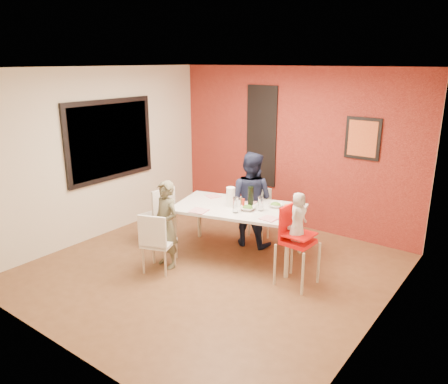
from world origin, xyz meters
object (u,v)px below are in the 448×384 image
Objects in this scene: dining_table at (239,211)px; chair_left at (160,213)px; chair_near at (156,240)px; wine_bottle at (251,197)px; paper_towel_roll at (231,197)px; child_far at (250,199)px; chair_far at (257,211)px; child_near at (166,225)px; toddler at (298,216)px; high_chair at (295,238)px.

chair_left is at bearing -162.55° from dining_table.
wine_bottle is (0.73, 1.18, 0.44)m from chair_near.
child_far is at bearing 88.30° from paper_towel_roll.
paper_towel_roll reaches higher than dining_table.
child_near is (-0.49, -1.57, 0.15)m from chair_far.
child_far is 0.53m from paper_towel_roll.
chair_left is 1.43m from child_far.
toddler reaches higher than chair_left.
chair_left is at bearing 28.97° from child_far.
paper_towel_roll reaches higher than chair_left.
high_chair is 1.36m from child_far.
wine_bottle is (0.16, 0.06, 0.22)m from dining_table.
child_far is (0.02, -0.23, 0.27)m from chair_far.
chair_left is 3.28× the size of paper_towel_roll.
toddler is at bearing -92.29° from high_chair.
high_chair and paper_towel_roll have the same top height.
paper_towel_roll is (-1.16, 0.21, 0.27)m from high_chair.
chair_left is 1.49× the size of toddler.
chair_left is at bearing 152.69° from child_near.
dining_table is 0.24m from paper_towel_roll.
child_near reaches higher than wine_bottle.
chair_left is (-1.23, -0.39, -0.18)m from dining_table.
chair_near is 1.37× the size of toddler.
high_chair reaches higher than chair_left.
wine_bottle reaches higher than paper_towel_roll.
dining_table is 0.28m from wine_bottle.
child_far reaches higher than chair_near.
high_chair is 1.21m from paper_towel_roll.
dining_table is 3.26× the size of toddler.
toddler is 0.98m from wine_bottle.
child_far is 2.39× the size of toddler.
chair_near is 1.84m from high_chair.
wine_bottle is (-0.89, 0.33, 0.29)m from high_chair.
child_far is at bearing -127.16° from chair_near.
paper_towel_roll is (-1.19, 0.22, -0.02)m from toddler.
chair_near is 1.24m from paper_towel_roll.
chair_left is (-0.65, 0.73, 0.04)m from chair_near.
wine_bottle is at bearing -80.39° from chair_far.
chair_far reaches higher than dining_table.
high_chair is at bearing -172.51° from chair_near.
chair_near is at bearing 120.97° from high_chair.
high_chair is 3.32× the size of wine_bottle.
high_chair is (1.63, 0.85, 0.15)m from chair_near.
child_near is 1.44m from child_far.
child_near is at bearing 58.44° from chair_left.
paper_towel_roll is (0.00, -0.74, 0.43)m from chair_far.
high_chair is at bearing -10.42° from paper_towel_roll.
child_near is (0.63, -0.50, 0.10)m from chair_left.
child_near is (-1.65, -0.62, -0.01)m from high_chair.
child_near is (-0.60, -0.88, -0.07)m from dining_table.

